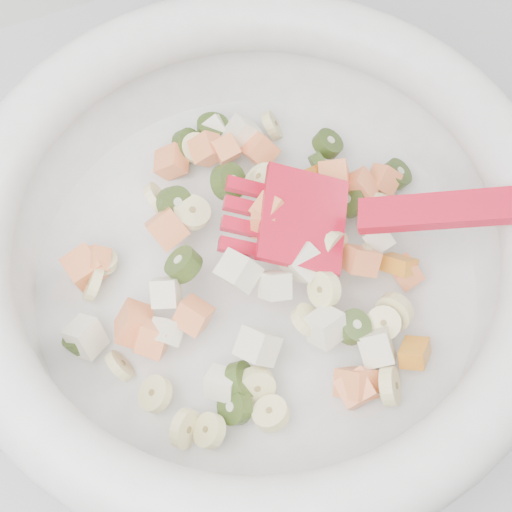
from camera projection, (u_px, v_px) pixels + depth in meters
name	position (u px, v px, depth m)	size (l,w,h in m)	color
counter	(208.00, 412.00, 1.02)	(2.00, 0.60, 0.90)	gray
mixing_bowl	(257.00, 246.00, 0.55)	(0.49, 0.42, 0.15)	white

